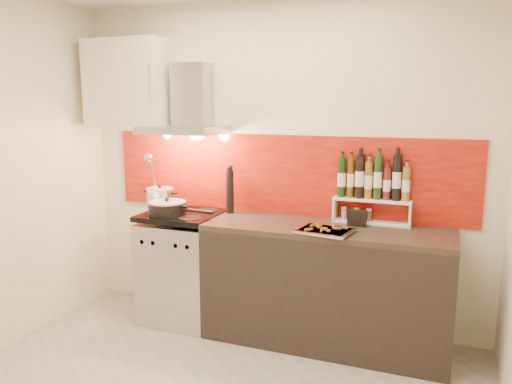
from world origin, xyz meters
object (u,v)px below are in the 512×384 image
at_px(pepper_mill, 230,190).
at_px(range_stove, 184,268).
at_px(saute_pan, 168,208).
at_px(counter, 326,285).
at_px(stock_pot, 160,198).
at_px(baking_tray, 325,230).

bearing_deg(pepper_mill, range_stove, -153.78).
distance_m(saute_pan, pepper_mill, 0.52).
relative_size(counter, pepper_mill, 4.53).
height_order(counter, pepper_mill, pepper_mill).
height_order(range_stove, counter, range_stove).
relative_size(counter, saute_pan, 3.08).
bearing_deg(pepper_mill, counter, -11.15).
height_order(range_stove, stock_pot, stock_pot).
height_order(saute_pan, pepper_mill, pepper_mill).
distance_m(stock_pot, saute_pan, 0.28).
relative_size(range_stove, counter, 0.51).
xyz_separation_m(stock_pot, pepper_mill, (0.61, 0.07, 0.10)).
xyz_separation_m(counter, saute_pan, (-1.27, -0.10, 0.51)).
relative_size(stock_pot, baking_tray, 0.55).
distance_m(saute_pan, baking_tray, 1.30).
bearing_deg(saute_pan, baking_tray, -2.98).
bearing_deg(counter, pepper_mill, 168.85).
height_order(counter, stock_pot, stock_pot).
height_order(stock_pot, baking_tray, stock_pot).
bearing_deg(range_stove, stock_pot, 159.70).
bearing_deg(pepper_mill, baking_tray, -21.31).
xyz_separation_m(stock_pot, baking_tray, (1.49, -0.27, -0.08)).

